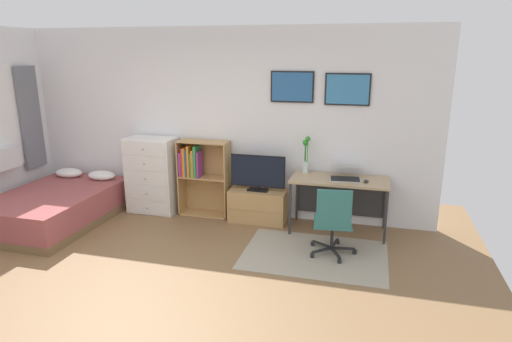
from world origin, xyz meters
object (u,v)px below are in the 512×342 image
object	(u,v)px
dresser	(152,175)
laptop	(345,173)
bookshelf	(199,171)
television	(258,173)
bamboo_vase	(306,156)
desk	(340,187)
bed	(56,206)
tv_stand	(258,205)
computer_mouse	(366,181)
office_chair	(333,220)

from	to	relation	value
dresser	laptop	xyz separation A→B (m)	(2.83, -0.02, 0.24)
bookshelf	television	world-z (taller)	bookshelf
bookshelf	bamboo_vase	distance (m)	1.60
desk	bamboo_vase	bearing A→B (deg)	167.51
bed	tv_stand	size ratio (longest dim) A/B	2.43
bamboo_vase	tv_stand	bearing A→B (deg)	-172.06
desk	bed	bearing A→B (deg)	-168.98
computer_mouse	bamboo_vase	distance (m)	0.89
office_chair	bed	bearing A→B (deg)	171.70
bed	dresser	bearing A→B (deg)	33.95
dresser	bed	bearing A→B (deg)	-146.01
bed	television	world-z (taller)	television
bookshelf	computer_mouse	bearing A→B (deg)	-5.40
bed	dresser	distance (m)	1.40
office_chair	bamboo_vase	size ratio (longest dim) A/B	1.68
desk	bamboo_vase	xyz separation A→B (m)	(-0.48, 0.11, 0.37)
bed	television	distance (m)	2.91
dresser	office_chair	size ratio (longest dim) A/B	1.32
tv_stand	laptop	size ratio (longest dim) A/B	1.74
bookshelf	desk	distance (m)	2.05
bed	office_chair	xyz separation A→B (m)	(3.90, -0.10, 0.22)
tv_stand	bamboo_vase	world-z (taller)	bamboo_vase
office_chair	laptop	world-z (taller)	laptop
laptop	bookshelf	bearing A→B (deg)	172.20
dresser	tv_stand	distance (m)	1.67
bed	bamboo_vase	distance (m)	3.60
dresser	bamboo_vase	world-z (taller)	bamboo_vase
bed	bookshelf	xyz separation A→B (m)	(1.85, 0.83, 0.43)
bed	bamboo_vase	xyz separation A→B (m)	(3.42, 0.87, 0.74)
dresser	laptop	world-z (taller)	dresser
bookshelf	dresser	bearing A→B (deg)	-174.56
desk	office_chair	xyz separation A→B (m)	(-0.00, -0.86, -0.15)
desk	television	bearing A→B (deg)	-179.72
dresser	desk	size ratio (longest dim) A/B	0.89
tv_stand	laptop	world-z (taller)	laptop
dresser	bookshelf	bearing A→B (deg)	5.44
bed	laptop	world-z (taller)	laptop
bamboo_vase	bookshelf	bearing A→B (deg)	-178.66
dresser	desk	distance (m)	2.77
bookshelf	office_chair	world-z (taller)	bookshelf
desk	bamboo_vase	world-z (taller)	bamboo_vase
bookshelf	laptop	bearing A→B (deg)	-2.44
dresser	bamboo_vase	size ratio (longest dim) A/B	2.21
computer_mouse	bed	bearing A→B (deg)	-171.88
bookshelf	office_chair	distance (m)	2.26
computer_mouse	bamboo_vase	size ratio (longest dim) A/B	0.20
office_chair	bamboo_vase	world-z (taller)	bamboo_vase
computer_mouse	television	bearing A→B (deg)	174.21
desk	bamboo_vase	distance (m)	0.62
television	office_chair	bearing A→B (deg)	-36.89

